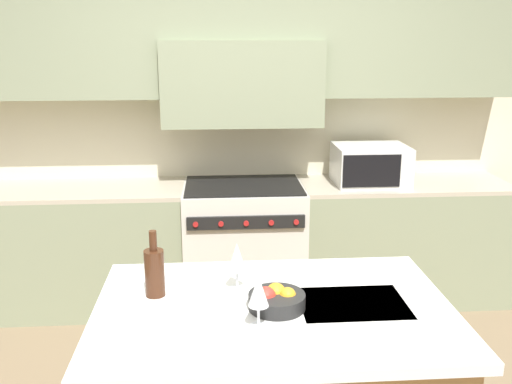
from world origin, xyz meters
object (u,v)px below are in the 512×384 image
Objects in this scene: microwave at (370,164)px; wine_glass_near at (259,293)px; wine_glass_far at (237,258)px; fruit_bowl at (276,299)px; wine_bottle at (155,271)px; range_stove at (244,245)px.

wine_glass_near is at bearing -114.98° from microwave.
wine_glass_far reaches higher than fruit_bowl.
wine_bottle is at bearing -127.51° from microwave.
range_stove is 3.27× the size of wine_bottle.
wine_bottle is at bearing 143.28° from wine_glass_near.
microwave is 2.35m from wine_glass_near.
wine_glass_far reaches higher than range_stove.
fruit_bowl is (0.15, -0.19, -0.10)m from wine_glass_far.
range_stove is 2.02m from fruit_bowl.
range_stove is 1.11m from microwave.
wine_bottle is at bearing -174.00° from wine_glass_far.
wine_glass_far is (-1.06, -1.79, 0.01)m from microwave.
wine_bottle reaches higher than wine_glass_far.
wine_glass_near is at bearing -79.16° from wine_glass_far.
fruit_bowl is at bearing -51.64° from wine_glass_far.
wine_bottle is 0.51m from wine_glass_near.
wine_bottle is 1.37× the size of wine_glass_far.
microwave is 2.54× the size of wine_glass_near.
wine_glass_near is 1.00× the size of wine_glass_far.
microwave reaches higher than fruit_bowl.
range_stove is at bearing 90.89° from fruit_bowl.
microwave is at bearing 1.14° from range_stove.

